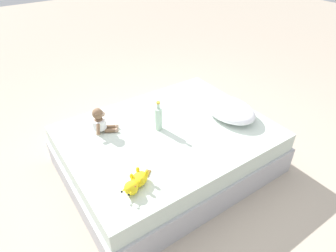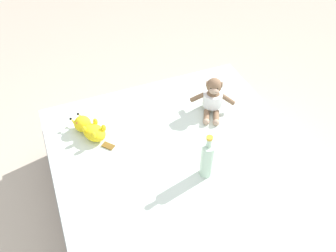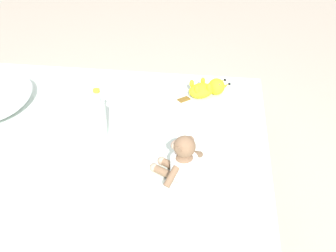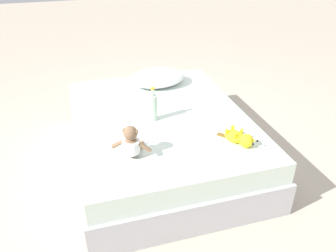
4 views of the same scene
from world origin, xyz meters
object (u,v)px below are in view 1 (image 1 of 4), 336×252
object	(u,v)px
plush_monkey	(100,122)
plush_yellow_creature	(136,183)
bed	(168,149)
pillow	(230,109)
glass_bottle	(159,118)

from	to	relation	value
plush_monkey	plush_yellow_creature	size ratio (longest dim) A/B	0.85
bed	plush_monkey	bearing A→B (deg)	-123.91
bed	pillow	size ratio (longest dim) A/B	3.33
plush_monkey	glass_bottle	xyz separation A→B (m)	(0.26, 0.44, 0.02)
pillow	plush_yellow_creature	bearing A→B (deg)	-75.98
pillow	glass_bottle	size ratio (longest dim) A/B	1.98
plush_yellow_creature	glass_bottle	xyz separation A→B (m)	(-0.51, 0.52, 0.07)
bed	glass_bottle	distance (m)	0.35
bed	plush_yellow_creature	size ratio (longest dim) A/B	5.99
pillow	glass_bottle	distance (m)	0.71
bed	glass_bottle	bearing A→B (deg)	-143.17
pillow	glass_bottle	bearing A→B (deg)	-107.20
plush_monkey	plush_yellow_creature	xyz separation A→B (m)	(0.77, -0.07, -0.05)
pillow	plush_yellow_creature	size ratio (longest dim) A/B	1.80
bed	pillow	distance (m)	0.70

